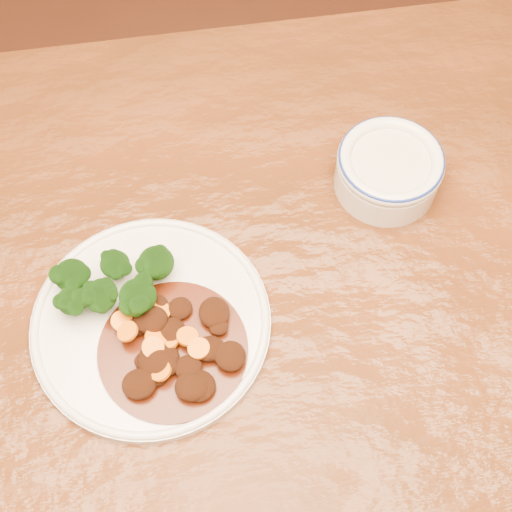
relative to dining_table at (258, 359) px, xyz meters
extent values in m
plane|color=#4C2313|center=(0.00, 0.00, -0.67)|extent=(4.00, 4.00, 0.00)
cube|color=#5E2B10|center=(0.00, 0.00, 0.06)|extent=(1.54, 0.98, 0.04)
cylinder|color=silver|center=(-0.11, 0.02, 0.09)|extent=(0.25, 0.25, 0.01)
torus|color=silver|center=(-0.11, 0.02, 0.09)|extent=(0.25, 0.25, 0.01)
cylinder|color=#608C48|center=(-0.16, 0.05, 0.10)|extent=(0.01, 0.01, 0.02)
ellipsoid|color=black|center=(-0.16, 0.05, 0.12)|extent=(0.03, 0.03, 0.03)
cylinder|color=#608C48|center=(-0.10, 0.07, 0.10)|extent=(0.01, 0.01, 0.02)
ellipsoid|color=black|center=(-0.10, 0.07, 0.12)|extent=(0.04, 0.04, 0.03)
cylinder|color=#608C48|center=(-0.19, 0.04, 0.10)|extent=(0.01, 0.01, 0.02)
ellipsoid|color=black|center=(-0.19, 0.04, 0.12)|extent=(0.03, 0.03, 0.03)
cylinder|color=#608C48|center=(-0.14, 0.08, 0.10)|extent=(0.01, 0.01, 0.02)
ellipsoid|color=black|center=(-0.14, 0.08, 0.12)|extent=(0.03, 0.03, 0.03)
cylinder|color=#608C48|center=(-0.19, 0.07, 0.10)|extent=(0.01, 0.01, 0.02)
ellipsoid|color=black|center=(-0.19, 0.07, 0.12)|extent=(0.04, 0.04, 0.03)
cylinder|color=#608C48|center=(-0.12, 0.04, 0.10)|extent=(0.01, 0.01, 0.02)
ellipsoid|color=black|center=(-0.12, 0.04, 0.12)|extent=(0.04, 0.04, 0.03)
cylinder|color=#608C48|center=(-0.16, 0.04, 0.10)|extent=(0.01, 0.01, 0.02)
ellipsoid|color=black|center=(-0.16, 0.04, 0.12)|extent=(0.04, 0.04, 0.03)
cylinder|color=#461307|center=(-0.09, -0.02, 0.09)|extent=(0.16, 0.16, 0.00)
ellipsoid|color=black|center=(-0.08, 0.03, 0.10)|extent=(0.03, 0.03, 0.01)
ellipsoid|color=black|center=(-0.10, -0.04, 0.11)|extent=(0.03, 0.03, 0.02)
ellipsoid|color=black|center=(-0.12, -0.05, 0.10)|extent=(0.03, 0.03, 0.02)
ellipsoid|color=black|center=(-0.09, 0.00, 0.10)|extent=(0.03, 0.03, 0.01)
ellipsoid|color=black|center=(-0.12, 0.01, 0.10)|extent=(0.02, 0.02, 0.01)
ellipsoid|color=black|center=(-0.10, 0.00, 0.10)|extent=(0.02, 0.02, 0.01)
ellipsoid|color=black|center=(-0.04, 0.00, 0.10)|extent=(0.02, 0.02, 0.01)
ellipsoid|color=black|center=(-0.13, 0.01, 0.10)|extent=(0.02, 0.02, 0.01)
ellipsoid|color=black|center=(-0.11, -0.04, 0.10)|extent=(0.02, 0.02, 0.01)
ellipsoid|color=black|center=(-0.11, 0.01, 0.11)|extent=(0.04, 0.03, 0.02)
ellipsoid|color=black|center=(-0.04, 0.02, 0.10)|extent=(0.03, 0.04, 0.02)
ellipsoid|color=black|center=(-0.10, -0.03, 0.10)|extent=(0.03, 0.03, 0.01)
ellipsoid|color=black|center=(-0.07, -0.06, 0.10)|extent=(0.04, 0.03, 0.02)
ellipsoid|color=black|center=(-0.10, 0.03, 0.10)|extent=(0.03, 0.02, 0.01)
ellipsoid|color=black|center=(-0.05, -0.02, 0.10)|extent=(0.03, 0.03, 0.02)
ellipsoid|color=black|center=(-0.11, -0.03, 0.10)|extent=(0.04, 0.04, 0.02)
ellipsoid|color=black|center=(-0.12, -0.03, 0.10)|extent=(0.02, 0.02, 0.01)
ellipsoid|color=black|center=(-0.07, -0.06, 0.11)|extent=(0.04, 0.03, 0.02)
ellipsoid|color=black|center=(-0.07, -0.04, 0.10)|extent=(0.03, 0.03, 0.01)
ellipsoid|color=black|center=(-0.03, -0.03, 0.11)|extent=(0.03, 0.03, 0.02)
cylinder|color=orange|center=(-0.06, -0.02, 0.11)|extent=(0.03, 0.03, 0.01)
cylinder|color=orange|center=(-0.11, -0.01, 0.11)|extent=(0.03, 0.03, 0.02)
cylinder|color=orange|center=(-0.11, -0.02, 0.11)|extent=(0.03, 0.02, 0.02)
cylinder|color=orange|center=(-0.10, -0.04, 0.11)|extent=(0.03, 0.03, 0.01)
cylinder|color=orange|center=(-0.07, -0.01, 0.11)|extent=(0.03, 0.02, 0.01)
cylinder|color=orange|center=(-0.13, 0.00, 0.11)|extent=(0.03, 0.03, 0.02)
cylinder|color=orange|center=(-0.10, 0.02, 0.10)|extent=(0.03, 0.03, 0.01)
cylinder|color=orange|center=(-0.09, -0.01, 0.10)|extent=(0.03, 0.03, 0.01)
cylinder|color=orange|center=(-0.14, 0.02, 0.11)|extent=(0.02, 0.03, 0.01)
cylinder|color=silver|center=(0.17, 0.17, 0.10)|extent=(0.12, 0.12, 0.04)
cylinder|color=silver|center=(0.17, 0.17, 0.12)|extent=(0.09, 0.09, 0.01)
torus|color=silver|center=(0.17, 0.17, 0.13)|extent=(0.12, 0.12, 0.02)
torus|color=navy|center=(0.17, 0.17, 0.13)|extent=(0.12, 0.12, 0.01)
camera|label=1|loc=(-0.03, -0.29, 0.78)|focal=50.00mm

